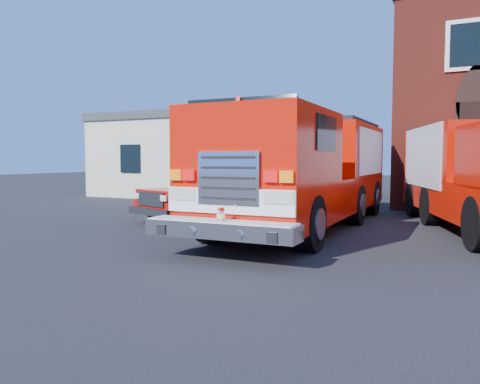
% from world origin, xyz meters
% --- Properties ---
extents(ground, '(100.00, 100.00, 0.00)m').
position_xyz_m(ground, '(0.00, 0.00, 0.00)').
color(ground, black).
rests_on(ground, ground).
extents(side_building, '(10.20, 8.20, 4.35)m').
position_xyz_m(side_building, '(-9.00, 13.00, 2.20)').
color(side_building, '#E8E7C4').
rests_on(side_building, ground).
extents(fire_engine, '(3.07, 10.51, 3.23)m').
position_xyz_m(fire_engine, '(-0.04, 3.30, 1.68)').
color(fire_engine, black).
rests_on(fire_engine, ground).
extents(pickup_truck, '(3.43, 5.58, 1.72)m').
position_xyz_m(pickup_truck, '(-3.45, 3.93, 0.81)').
color(pickup_truck, black).
rests_on(pickup_truck, ground).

